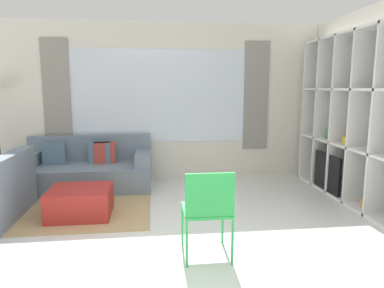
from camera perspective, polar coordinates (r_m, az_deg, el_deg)
ground_plane at (r=3.11m, az=-3.36°, el=-21.57°), size 16.00×16.00×0.00m
wall_back at (r=6.04m, az=-5.39°, el=7.05°), size 6.81×0.11×2.70m
wall_right at (r=5.26m, az=27.96°, el=5.59°), size 0.07×4.54×2.70m
area_rug at (r=5.00m, az=-22.64°, el=-9.93°), size 2.66×1.73×0.01m
shelving_unit at (r=5.36m, az=25.02°, el=3.60°), size 0.34×2.41×2.36m
couch_main at (r=5.76m, az=-16.90°, el=-4.14°), size 2.00×0.97×0.80m
ottoman at (r=4.55m, az=-18.09°, el=-9.22°), size 0.75×0.65×0.36m
folding_chair at (r=3.20m, az=2.63°, el=-10.36°), size 0.44×0.46×0.86m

